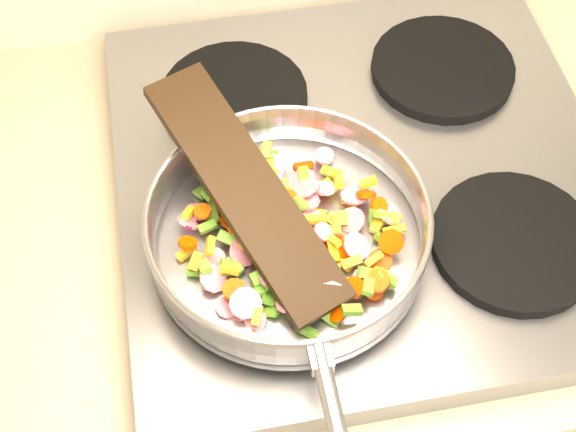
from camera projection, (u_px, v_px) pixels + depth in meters
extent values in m
cube|color=#939399|center=(363.00, 179.00, 1.00)|extent=(0.60, 0.60, 0.04)
cylinder|color=black|center=(271.00, 281.00, 0.88)|extent=(0.19, 0.19, 0.02)
cylinder|color=black|center=(514.00, 242.00, 0.91)|extent=(0.19, 0.19, 0.02)
cylinder|color=black|center=(234.00, 97.00, 1.04)|extent=(0.19, 0.19, 0.02)
cylinder|color=black|center=(443.00, 68.00, 1.07)|extent=(0.19, 0.19, 0.02)
cylinder|color=#9E9EA5|center=(288.00, 242.00, 0.89)|extent=(0.31, 0.31, 0.01)
torus|color=#9E9EA5|center=(288.00, 227.00, 0.87)|extent=(0.35, 0.35, 0.05)
torus|color=#9E9EA5|center=(288.00, 214.00, 0.85)|extent=(0.31, 0.31, 0.01)
cube|color=#9E9EA5|center=(320.00, 357.00, 0.77)|extent=(0.02, 0.03, 0.02)
cube|color=#67AB2E|center=(320.00, 291.00, 0.85)|extent=(0.02, 0.02, 0.01)
cylinder|color=#DF4000|center=(231.00, 219.00, 0.90)|extent=(0.03, 0.03, 0.01)
cylinder|color=#DF4000|center=(329.00, 244.00, 0.89)|extent=(0.02, 0.02, 0.01)
cube|color=yellow|center=(319.00, 286.00, 0.84)|extent=(0.01, 0.02, 0.02)
cube|color=yellow|center=(247.00, 239.00, 0.87)|extent=(0.02, 0.02, 0.01)
cube|color=yellow|center=(318.00, 213.00, 0.91)|extent=(0.02, 0.02, 0.01)
cube|color=#67AB2E|center=(304.00, 175.00, 0.93)|extent=(0.01, 0.02, 0.02)
cube|color=yellow|center=(289.00, 193.00, 0.92)|extent=(0.02, 0.02, 0.01)
cylinder|color=#D01444|center=(196.00, 212.00, 0.91)|extent=(0.03, 0.03, 0.01)
cube|color=yellow|center=(196.00, 261.00, 0.85)|extent=(0.02, 0.02, 0.02)
cylinder|color=#DF4000|center=(265.00, 221.00, 0.90)|extent=(0.03, 0.04, 0.03)
cylinder|color=#DF4000|center=(233.00, 215.00, 0.91)|extent=(0.03, 0.03, 0.02)
cube|color=#67AB2E|center=(395.00, 219.00, 0.89)|extent=(0.02, 0.02, 0.01)
cube|color=#67AB2E|center=(209.00, 196.00, 0.90)|extent=(0.02, 0.02, 0.02)
cylinder|color=#D01444|center=(364.00, 280.00, 0.85)|extent=(0.04, 0.04, 0.02)
cylinder|color=#D01444|center=(324.00, 156.00, 0.95)|extent=(0.03, 0.03, 0.01)
cube|color=#67AB2E|center=(208.00, 227.00, 0.89)|extent=(0.02, 0.02, 0.01)
cube|color=#67AB2E|center=(280.00, 186.00, 0.91)|extent=(0.02, 0.02, 0.02)
cylinder|color=#DF4000|center=(265.00, 224.00, 0.88)|extent=(0.04, 0.04, 0.02)
cube|color=#67AB2E|center=(301.00, 204.00, 0.89)|extent=(0.02, 0.02, 0.01)
cylinder|color=#DF4000|center=(303.00, 165.00, 0.95)|extent=(0.03, 0.03, 0.02)
cube|color=yellow|center=(379.00, 223.00, 0.90)|extent=(0.02, 0.03, 0.01)
cube|color=#67AB2E|center=(274.00, 286.00, 0.85)|extent=(0.02, 0.01, 0.02)
cube|color=yellow|center=(391.00, 236.00, 0.89)|extent=(0.02, 0.02, 0.01)
cube|color=yellow|center=(189.00, 213.00, 0.89)|extent=(0.02, 0.02, 0.02)
cylinder|color=#D01444|center=(305.00, 188.00, 0.91)|extent=(0.04, 0.04, 0.03)
cylinder|color=#D01444|center=(298.00, 253.00, 0.87)|extent=(0.03, 0.04, 0.02)
cylinder|color=#DF4000|center=(391.00, 242.00, 0.86)|extent=(0.04, 0.03, 0.03)
cylinder|color=#DF4000|center=(302.00, 226.00, 0.88)|extent=(0.03, 0.03, 0.01)
cube|color=#67AB2E|center=(260.00, 276.00, 0.84)|extent=(0.02, 0.02, 0.02)
cube|color=#67AB2E|center=(193.00, 270.00, 0.87)|extent=(0.02, 0.02, 0.01)
cube|color=#67AB2E|center=(269.00, 285.00, 0.85)|extent=(0.03, 0.02, 0.01)
cylinder|color=#DF4000|center=(266.00, 263.00, 0.87)|extent=(0.02, 0.03, 0.02)
cube|color=#67AB2E|center=(255.00, 218.00, 0.90)|extent=(0.01, 0.02, 0.01)
cube|color=yellow|center=(210.00, 246.00, 0.86)|extent=(0.01, 0.02, 0.01)
cube|color=yellow|center=(395.00, 230.00, 0.89)|extent=(0.03, 0.01, 0.02)
cylinder|color=#D01444|center=(267.00, 241.00, 0.87)|extent=(0.03, 0.04, 0.02)
cube|color=#67AB2E|center=(307.00, 331.00, 0.82)|extent=(0.03, 0.02, 0.02)
cube|color=#67AB2E|center=(291.00, 304.00, 0.84)|extent=(0.02, 0.03, 0.01)
cube|color=#67AB2E|center=(267.00, 150.00, 0.94)|extent=(0.02, 0.02, 0.01)
cube|color=yellow|center=(238.00, 179.00, 0.92)|extent=(0.02, 0.02, 0.01)
cylinder|color=#D01444|center=(229.00, 176.00, 0.92)|extent=(0.04, 0.04, 0.03)
cylinder|color=#DF4000|center=(292.00, 208.00, 0.89)|extent=(0.02, 0.02, 0.02)
cube|color=yellow|center=(350.00, 201.00, 0.92)|extent=(0.02, 0.02, 0.01)
cube|color=yellow|center=(352.00, 262.00, 0.86)|extent=(0.02, 0.01, 0.02)
cube|color=#67AB2E|center=(234.00, 266.00, 0.86)|extent=(0.02, 0.03, 0.01)
cube|color=yellow|center=(298.00, 299.00, 0.83)|extent=(0.02, 0.01, 0.02)
cube|color=#67AB2E|center=(302.00, 307.00, 0.83)|extent=(0.02, 0.02, 0.02)
cube|color=yellow|center=(264.00, 164.00, 0.95)|extent=(0.03, 0.01, 0.02)
cube|color=#67AB2E|center=(352.00, 310.00, 0.82)|extent=(0.02, 0.02, 0.01)
cube|color=yellow|center=(239.00, 262.00, 0.87)|extent=(0.02, 0.03, 0.01)
cylinder|color=#DF4000|center=(262.00, 219.00, 0.89)|extent=(0.03, 0.03, 0.02)
cylinder|color=#DF4000|center=(249.00, 161.00, 0.93)|extent=(0.04, 0.04, 0.02)
cube|color=yellow|center=(345.00, 263.00, 0.87)|extent=(0.02, 0.02, 0.01)
cube|color=#67AB2E|center=(380.00, 213.00, 0.89)|extent=(0.02, 0.02, 0.02)
cylinder|color=#D01444|center=(215.00, 258.00, 0.87)|extent=(0.04, 0.03, 0.02)
cube|color=#67AB2E|center=(225.00, 268.00, 0.86)|extent=(0.02, 0.02, 0.02)
cube|color=yellow|center=(381.00, 274.00, 0.86)|extent=(0.02, 0.02, 0.01)
cube|color=#67AB2E|center=(331.00, 318.00, 0.83)|extent=(0.02, 0.02, 0.02)
cylinder|color=#D01444|center=(254.00, 220.00, 0.89)|extent=(0.03, 0.03, 0.01)
cube|color=#67AB2E|center=(269.00, 298.00, 0.84)|extent=(0.02, 0.02, 0.02)
cube|color=#67AB2E|center=(368.00, 287.00, 0.83)|extent=(0.02, 0.03, 0.01)
cylinder|color=#D01444|center=(302.00, 180.00, 0.93)|extent=(0.03, 0.03, 0.02)
cube|color=yellow|center=(330.00, 185.00, 0.93)|extent=(0.02, 0.03, 0.02)
cylinder|color=#DF4000|center=(379.00, 206.00, 0.89)|extent=(0.03, 0.02, 0.02)
cube|color=yellow|center=(251.00, 176.00, 0.93)|extent=(0.02, 0.03, 0.01)
cylinder|color=#D01444|center=(227.00, 308.00, 0.84)|extent=(0.03, 0.03, 0.01)
cylinder|color=#D01444|center=(256.00, 321.00, 0.83)|extent=(0.03, 0.03, 0.02)
cylinder|color=#DF4000|center=(344.00, 242.00, 0.89)|extent=(0.03, 0.03, 0.02)
cube|color=yellow|center=(316.00, 219.00, 0.89)|extent=(0.03, 0.01, 0.01)
cylinder|color=#D01444|center=(271.00, 278.00, 0.84)|extent=(0.03, 0.03, 0.01)
cube|color=yellow|center=(257.00, 240.00, 0.88)|extent=(0.02, 0.02, 0.01)
cylinder|color=#D01444|center=(213.00, 279.00, 0.85)|extent=(0.03, 0.03, 0.03)
cube|color=yellow|center=(309.00, 241.00, 0.87)|extent=(0.01, 0.02, 0.01)
cylinder|color=#D01444|center=(272.00, 167.00, 0.95)|extent=(0.05, 0.04, 0.02)
cylinder|color=#DF4000|center=(337.00, 312.00, 0.83)|extent=(0.03, 0.03, 0.02)
cube|color=yellow|center=(230.00, 268.00, 0.84)|extent=(0.02, 0.02, 0.01)
cylinder|color=#DF4000|center=(366.00, 194.00, 0.90)|extent=(0.02, 0.02, 0.02)
cylinder|color=#DF4000|center=(347.00, 250.00, 0.87)|extent=(0.03, 0.03, 0.02)
cube|color=#67AB2E|center=(228.00, 239.00, 0.87)|extent=(0.03, 0.02, 0.01)
cylinder|color=#DF4000|center=(234.00, 289.00, 0.83)|extent=(0.03, 0.03, 0.01)
cylinder|color=#D01444|center=(288.00, 240.00, 0.88)|extent=(0.03, 0.03, 0.02)
cube|color=#67AB2E|center=(342.00, 218.00, 0.90)|extent=(0.02, 0.02, 0.02)
cube|color=yellow|center=(295.00, 304.00, 0.82)|extent=(0.02, 0.03, 0.01)
cylinder|color=#D01444|center=(390.00, 213.00, 0.89)|extent=(0.04, 0.04, 0.02)
cylinder|color=#DF4000|center=(327.00, 299.00, 0.83)|extent=(0.03, 0.03, 0.02)
cube|color=yellow|center=(257.00, 315.00, 0.83)|extent=(0.02, 0.02, 0.02)
cylinder|color=#D01444|center=(331.00, 296.00, 0.83)|extent=(0.04, 0.03, 0.03)
cylinder|color=#DF4000|center=(238.00, 211.00, 0.90)|extent=(0.03, 0.03, 0.02)
cube|color=yellow|center=(336.00, 225.00, 0.88)|extent=(0.01, 0.02, 0.02)
cylinder|color=#D01444|center=(222.00, 178.00, 0.94)|extent=(0.03, 0.03, 0.02)
cylinder|color=#DF4000|center=(288.00, 199.00, 0.90)|extent=(0.03, 0.03, 0.01)
cylinder|color=#DF4000|center=(188.00, 243.00, 0.87)|extent=(0.03, 0.03, 0.02)
cylinder|color=#DF4000|center=(267.00, 264.00, 0.85)|extent=(0.02, 0.03, 0.02)
cube|color=#67AB2E|center=(258.00, 287.00, 0.85)|extent=(0.01, 0.03, 0.01)
cylinder|color=#DF4000|center=(353.00, 200.00, 0.92)|extent=(0.03, 0.03, 0.02)
cylinder|color=#D01444|center=(227.00, 200.00, 0.92)|extent=(0.04, 0.04, 0.01)
cube|color=#67AB2E|center=(272.00, 267.00, 0.85)|extent=(0.02, 0.02, 0.02)
cylinder|color=#DF4000|center=(320.00, 188.00, 0.92)|extent=(0.03, 0.03, 0.01)
cylinder|color=#D01444|center=(321.00, 300.00, 0.84)|extent=(0.04, 0.04, 0.02)
cube|color=#67AB2E|center=(263.00, 257.00, 0.85)|extent=(0.02, 0.02, 0.02)
cube|color=#67AB2E|center=(382.00, 239.00, 0.89)|extent=(0.02, 0.02, 0.02)
cylinder|color=#D01444|center=(219.00, 178.00, 0.92)|extent=(0.04, 0.04, 0.01)
cylinder|color=#D01444|center=(242.00, 208.00, 0.90)|extent=(0.04, 0.04, 0.01)
cube|color=yellow|center=(343.00, 281.00, 0.85)|extent=(0.02, 0.02, 0.01)
cylinder|color=#DF4000|center=(237.00, 231.00, 0.87)|extent=(0.03, 0.03, 0.02)
cylinder|color=#D01444|center=(354.00, 246.00, 0.87)|extent=(0.03, 0.03, 0.03)
cylinder|color=#D01444|center=(352.00, 220.00, 0.90)|extent=(0.04, 0.04, 0.02)
cylinder|color=#DF4000|center=(374.00, 291.00, 0.85)|extent=(0.03, 0.03, 0.02)
cylinder|color=#D01444|center=(313.00, 223.00, 0.90)|extent=(0.05, 0.04, 0.02)
cylinder|color=#DF4000|center=(299.00, 263.00, 0.86)|extent=(0.03, 0.03, 0.01)
cube|color=yellow|center=(373.00, 259.00, 0.86)|extent=(0.02, 0.02, 0.01)
cylinder|color=#D01444|center=(289.00, 304.00, 0.83)|extent=(0.04, 0.04, 0.02)
cylinder|color=#D01444|center=(243.00, 310.00, 0.84)|extent=(0.04, 0.04, 0.02)
cube|color=yellow|center=(246.00, 237.00, 0.88)|extent=(0.01, 0.03, 0.02)
cylinder|color=#DF4000|center=(354.00, 288.00, 0.84)|extent=(0.03, 0.03, 0.02)
cube|color=#67AB2E|center=(271.00, 156.00, 0.95)|extent=(0.02, 0.02, 0.02)
cube|color=#67AB2E|center=(276.00, 199.00, 0.90)|extent=(0.02, 0.02, 0.02)
cube|color=#67AB2E|center=(271.00, 312.00, 0.84)|extent=(0.02, 0.02, 0.02)
cylinder|color=#DF4000|center=(380.00, 261.00, 0.87)|extent=(0.03, 0.03, 0.02)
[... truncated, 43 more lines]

